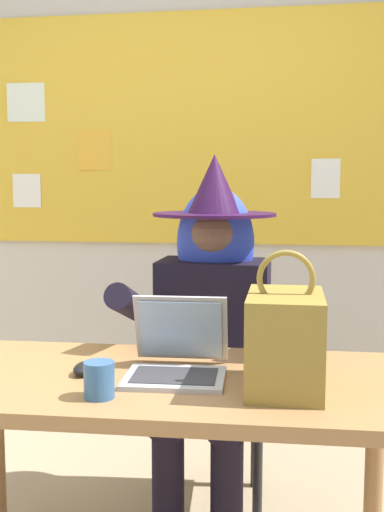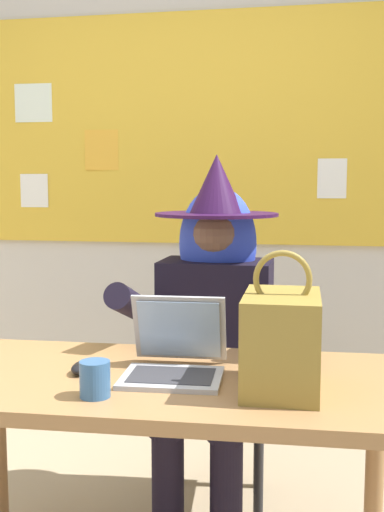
% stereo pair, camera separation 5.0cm
% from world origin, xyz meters
% --- Properties ---
extents(wall_back_bulletin, '(5.55, 1.81, 2.86)m').
position_xyz_m(wall_back_bulletin, '(0.00, 1.77, 1.44)').
color(wall_back_bulletin, beige).
rests_on(wall_back_bulletin, ground).
extents(desk_main, '(1.43, 0.71, 0.71)m').
position_xyz_m(desk_main, '(0.20, 0.15, 0.62)').
color(desk_main, '#A37547').
rests_on(desk_main, ground).
extents(chair_at_desk, '(0.45, 0.45, 0.91)m').
position_xyz_m(chair_at_desk, '(0.26, 0.85, 0.51)').
color(chair_at_desk, black).
rests_on(chair_at_desk, ground).
extents(person_costumed, '(0.60, 0.70, 1.38)m').
position_xyz_m(person_costumed, '(0.27, 0.72, 0.78)').
color(person_costumed, black).
rests_on(person_costumed, ground).
extents(laptop, '(0.29, 0.31, 0.22)m').
position_xyz_m(laptop, '(0.24, 0.17, 0.76)').
color(laptop, '#B7B7BC').
rests_on(laptop, desk_main).
extents(computer_mouse, '(0.06, 0.10, 0.03)m').
position_xyz_m(computer_mouse, '(-0.03, 0.14, 0.73)').
color(computer_mouse, black).
rests_on(computer_mouse, desk_main).
extents(handbag, '(0.20, 0.30, 0.38)m').
position_xyz_m(handbag, '(0.54, 0.09, 0.85)').
color(handbag, olive).
rests_on(handbag, desk_main).
extents(coffee_mug, '(0.08, 0.08, 0.09)m').
position_xyz_m(coffee_mug, '(0.07, -0.05, 0.76)').
color(coffee_mug, '#336099').
rests_on(coffee_mug, desk_main).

